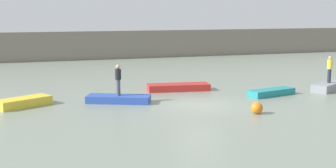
# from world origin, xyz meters

# --- Properties ---
(ground_plane) EXTENTS (120.00, 120.00, 0.00)m
(ground_plane) POSITION_xyz_m (0.00, 0.00, 0.00)
(ground_plane) COLOR gray
(embankment_wall) EXTENTS (80.00, 1.20, 2.88)m
(embankment_wall) POSITION_xyz_m (0.00, 24.62, 1.44)
(embankment_wall) COLOR gray
(embankment_wall) RESTS_ON ground_plane
(rowboat_yellow) EXTENTS (2.98, 2.28, 0.45)m
(rowboat_yellow) POSITION_xyz_m (-8.72, 2.64, 0.23)
(rowboat_yellow) COLOR gold
(rowboat_yellow) RESTS_ON ground_plane
(rowboat_blue) EXTENTS (3.55, 2.46, 0.39)m
(rowboat_blue) POSITION_xyz_m (-3.85, 2.06, 0.20)
(rowboat_blue) COLOR #2B4CAD
(rowboat_blue) RESTS_ON ground_plane
(rowboat_red) EXTENTS (3.95, 1.75, 0.42)m
(rowboat_red) POSITION_xyz_m (0.48, 4.54, 0.21)
(rowboat_red) COLOR red
(rowboat_red) RESTS_ON ground_plane
(rowboat_teal) EXTENTS (3.15, 1.61, 0.37)m
(rowboat_teal) POSITION_xyz_m (5.07, 1.26, 0.19)
(rowboat_teal) COLOR teal
(rowboat_teal) RESTS_ON ground_plane
(rowboat_grey) EXTENTS (3.02, 2.27, 0.48)m
(rowboat_grey) POSITION_xyz_m (9.35, 1.60, 0.24)
(rowboat_grey) COLOR gray
(rowboat_grey) RESTS_ON ground_plane
(person_dark_shirt) EXTENTS (0.32, 0.32, 1.67)m
(person_dark_shirt) POSITION_xyz_m (-3.85, 2.06, 1.33)
(person_dark_shirt) COLOR #4C4C56
(person_dark_shirt) RESTS_ON rowboat_blue
(person_yellow_shirt) EXTENTS (0.32, 0.32, 1.67)m
(person_yellow_shirt) POSITION_xyz_m (9.35, 1.60, 1.41)
(person_yellow_shirt) COLOR #232838
(person_yellow_shirt) RESTS_ON rowboat_grey
(mooring_buoy) EXTENTS (0.57, 0.57, 0.57)m
(mooring_buoy) POSITION_xyz_m (1.86, -2.71, 0.29)
(mooring_buoy) COLOR orange
(mooring_buoy) RESTS_ON ground_plane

